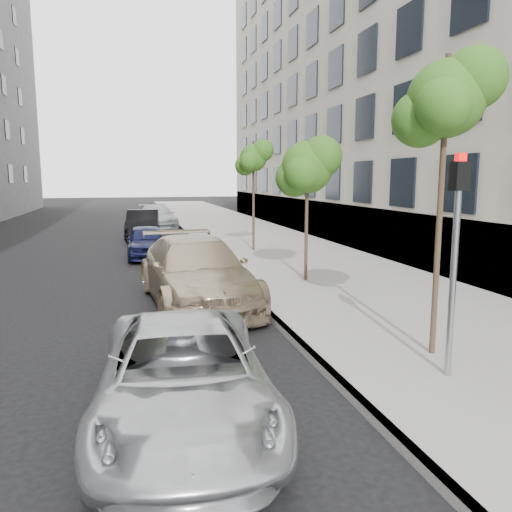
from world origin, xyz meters
name	(u,v)px	position (x,y,z in m)	size (l,w,h in m)	color
ground	(283,422)	(0.00, 0.00, 0.00)	(160.00, 160.00, 0.00)	black
sidewalk	(234,229)	(4.30, 24.00, 0.07)	(6.40, 72.00, 0.14)	gray
curb	(182,230)	(1.18, 24.00, 0.07)	(0.15, 72.00, 0.14)	#9E9B93
tree_near	(448,100)	(3.23, 1.50, 4.42)	(1.62, 1.42, 5.10)	#38281C
tree_mid	(308,167)	(3.23, 8.00, 3.48)	(1.82, 1.62, 4.24)	#38281C
tree_far	(254,158)	(3.23, 14.50, 3.97)	(1.52, 1.32, 4.59)	#38281C
signal_pole	(456,241)	(2.85, 0.56, 2.24)	(0.25, 0.20, 3.38)	#939699
minivan	(184,375)	(-1.25, 0.31, 0.65)	(2.16, 4.69, 1.30)	#B9BBBE
suv	(196,272)	(-0.28, 6.44, 0.84)	(2.35, 5.79, 1.68)	tan
sedan_blue	(146,241)	(-1.24, 14.40, 0.65)	(1.55, 3.84, 1.31)	#101538
sedan_black	(143,224)	(-1.20, 20.87, 0.75)	(1.60, 4.57, 1.51)	black
sedan_rear	(157,217)	(-0.17, 26.29, 0.74)	(2.06, 5.07, 1.47)	#B0B4B8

